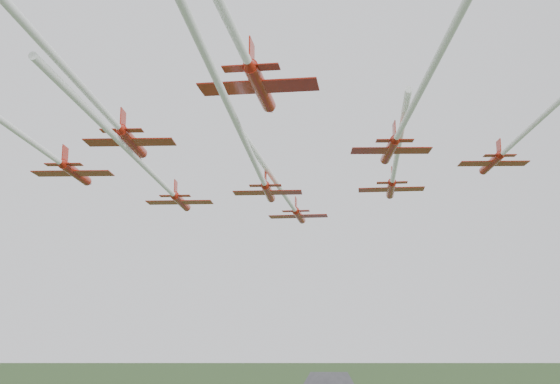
# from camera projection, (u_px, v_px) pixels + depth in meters

# --- Properties ---
(jet_lead) EXTENTS (9.48, 53.27, 2.80)m
(jet_lead) POSITION_uv_depth(u_px,v_px,m) (289.00, 202.00, 101.46)
(jet_lead) COLOR #A51B0D
(jet_row2_left) EXTENTS (9.49, 60.45, 2.85)m
(jet_row2_left) POSITION_uv_depth(u_px,v_px,m) (158.00, 180.00, 88.01)
(jet_row2_left) COLOR #A51B0D
(jet_row2_right) EXTENTS (9.25, 47.03, 2.75)m
(jet_row2_right) POSITION_uv_depth(u_px,v_px,m) (394.00, 173.00, 89.82)
(jet_row2_right) COLOR #A51B0D
(jet_row3_left) EXTENTS (9.58, 56.69, 2.86)m
(jet_row3_left) POSITION_uv_depth(u_px,v_px,m) (35.00, 144.00, 73.29)
(jet_row3_left) COLOR #A51B0D
(jet_row3_mid) EXTENTS (8.28, 67.59, 2.49)m
(jet_row3_mid) POSITION_uv_depth(u_px,v_px,m) (250.00, 152.00, 67.10)
(jet_row3_mid) COLOR #A51B0D
(jet_row3_right) EXTENTS (7.83, 52.17, 2.33)m
(jet_row3_right) POSITION_uv_depth(u_px,v_px,m) (527.00, 131.00, 68.41)
(jet_row3_right) COLOR #A51B0D
(jet_row4_left) EXTENTS (9.37, 44.89, 2.80)m
(jet_row4_left) POSITION_uv_depth(u_px,v_px,m) (109.00, 116.00, 65.28)
(jet_row4_left) COLOR #A51B0D
(jet_row4_right) EXTENTS (7.92, 52.47, 2.35)m
(jet_row4_right) POSITION_uv_depth(u_px,v_px,m) (412.00, 108.00, 57.16)
(jet_row4_right) COLOR #A51B0D
(jet_trail_solo) EXTENTS (9.61, 58.67, 2.84)m
(jet_trail_solo) POSITION_uv_depth(u_px,v_px,m) (222.00, 8.00, 42.71)
(jet_trail_solo) COLOR #A51B0D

